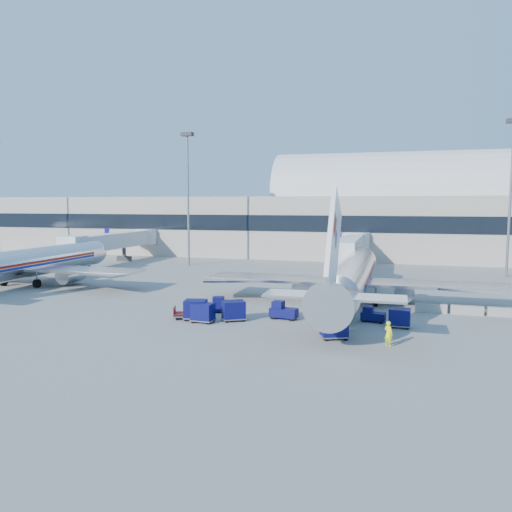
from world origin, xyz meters
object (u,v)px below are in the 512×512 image
(cart_train_c, at_px, (196,309))
(cart_open_red, at_px, (186,315))
(tug_lead, at_px, (283,311))
(mast_west, at_px, (188,179))
(tug_left, at_px, (219,304))
(ramp_worker, at_px, (388,334))
(barrier_far, at_px, (504,312))
(barrier_mid, at_px, (467,310))
(cart_train_a, at_px, (234,310))
(cart_train_b, at_px, (203,312))
(airliner_main, at_px, (351,276))
(jetbridge_near, at_px, (351,246))
(mast_east, at_px, (512,175))
(jetbridge_mid, at_px, (117,241))
(cart_solo_far, at_px, (400,317))
(barrier_near, at_px, (431,308))
(airliner_mid, at_px, (25,263))
(tug_right, at_px, (372,315))
(cart_solo_near, at_px, (334,326))

(cart_train_c, bearing_deg, cart_open_red, 163.75)
(tug_lead, bearing_deg, mast_west, 131.96)
(tug_left, height_order, cart_open_red, tug_left)
(ramp_worker, bearing_deg, barrier_far, -91.86)
(mast_west, xyz_separation_m, barrier_mid, (41.30, -28.00, -14.34))
(cart_train_a, relative_size, cart_train_b, 1.26)
(barrier_mid, distance_m, ramp_worker, 14.96)
(airliner_main, relative_size, jetbridge_near, 1.35)
(cart_train_a, xyz_separation_m, cart_open_red, (-4.54, -0.54, -0.58))
(mast_east, xyz_separation_m, tug_left, (-32.30, -33.05, -14.09))
(tug_left, bearing_deg, airliner_main, -66.11)
(airliner_main, xyz_separation_m, barrier_mid, (11.30, -2.51, -2.48))
(jetbridge_mid, bearing_deg, cart_train_b, -50.15)
(barrier_mid, relative_size, ramp_worker, 1.55)
(jetbridge_mid, height_order, mast_west, mast_west)
(jetbridge_near, xyz_separation_m, cart_solo_far, (7.42, -35.74, -3.05))
(cart_train_a, distance_m, ramp_worker, 14.56)
(airliner_main, bearing_deg, cart_train_a, -130.99)
(cart_train_a, bearing_deg, barrier_near, -5.00)
(cart_train_b, bearing_deg, airliner_mid, 160.88)
(mast_west, distance_m, tug_right, 48.85)
(mast_west, relative_size, tug_right, 9.94)
(barrier_near, bearing_deg, airliner_mid, 177.13)
(barrier_near, relative_size, barrier_mid, 1.00)
(tug_left, bearing_deg, tug_lead, -110.33)
(barrier_far, relative_size, cart_solo_near, 1.17)
(barrier_far, bearing_deg, cart_solo_far, -144.10)
(airliner_main, distance_m, jetbridge_near, 26.43)
(jetbridge_near, relative_size, ramp_worker, 14.17)
(airliner_main, height_order, jetbridge_mid, airliner_main)
(tug_left, relative_size, cart_train_c, 1.05)
(cart_open_red, bearing_deg, cart_solo_far, -11.35)
(barrier_near, xyz_separation_m, cart_open_red, (-22.15, -9.10, -0.05))
(cart_solo_far, bearing_deg, cart_open_red, -169.83)
(barrier_mid, bearing_deg, cart_solo_near, -132.92)
(cart_solo_near, bearing_deg, airliner_mid, 139.26)
(barrier_far, bearing_deg, airliner_mid, 177.47)
(cart_train_c, bearing_deg, barrier_near, 12.85)
(jetbridge_near, distance_m, jetbridge_mid, 42.00)
(jetbridge_near, relative_size, barrier_far, 9.17)
(cart_open_red, bearing_deg, cart_solo_near, -29.95)
(mast_west, height_order, cart_train_b, mast_west)
(mast_west, xyz_separation_m, cart_open_red, (15.85, -37.10, -14.39))
(airliner_mid, distance_m, jetbridge_mid, 26.43)
(cart_solo_far, bearing_deg, ramp_worker, -93.75)
(jetbridge_mid, xyz_separation_m, ramp_worker, (48.60, -41.97, -2.96))
(mast_east, distance_m, tug_right, 40.27)
(mast_west, xyz_separation_m, cart_solo_near, (30.00, -40.15, -13.80))
(mast_east, xyz_separation_m, ramp_worker, (-15.80, -41.16, -13.82))
(barrier_near, bearing_deg, barrier_far, 0.00)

